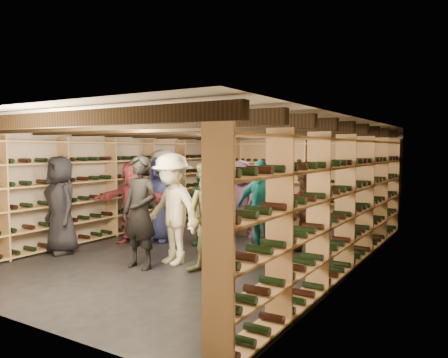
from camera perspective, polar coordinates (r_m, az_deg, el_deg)
ground at (r=8.42m, az=-1.91°, el=-9.22°), size 8.00×8.00×0.00m
walls at (r=8.23m, az=-1.93°, el=-1.06°), size 5.52×8.02×2.40m
ceiling at (r=8.21m, az=-1.95°, el=7.31°), size 5.50×8.00×0.01m
ceiling_joists at (r=8.20m, az=-1.95°, el=6.34°), size 5.40×7.12×0.18m
wine_rack_left at (r=9.89m, az=-14.46°, el=-1.06°), size 0.32×7.50×2.15m
wine_rack_right at (r=7.16m, az=15.52°, el=-2.97°), size 0.32×7.50×2.15m
wine_rack_back at (r=11.61m, az=8.55°, el=-0.24°), size 4.70×0.30×2.15m
crate_stack_left at (r=10.09m, az=9.00°, el=-5.09°), size 0.59×0.51×0.68m
crate_stack_right at (r=9.83m, az=2.08°, el=-5.79°), size 0.59×0.51×0.51m
crate_loose at (r=9.96m, az=9.15°, el=-6.70°), size 0.57×0.45×0.17m
person_0 at (r=8.55m, az=-20.50°, el=-3.18°), size 1.00×0.79×1.79m
person_1 at (r=7.13m, az=-10.90°, el=-4.29°), size 0.66×0.44×1.81m
person_2 at (r=6.61m, az=-1.71°, el=-5.21°), size 0.91×0.74×1.74m
person_3 at (r=7.32m, az=-6.82°, el=-3.89°), size 1.31×0.93×1.85m
person_4 at (r=7.92m, az=4.78°, el=-3.75°), size 1.06×0.57×1.72m
person_5 at (r=9.03m, az=-11.76°, el=-2.91°), size 1.66×1.06×1.71m
person_6 at (r=9.12m, az=-8.12°, el=-2.59°), size 0.95×0.70×1.77m
person_7 at (r=7.15m, az=-1.74°, el=-4.71°), size 0.65×0.45×1.69m
person_8 at (r=8.01m, az=10.81°, el=-4.45°), size 0.85×0.73×1.52m
person_9 at (r=10.09m, az=-7.94°, el=-1.57°), size 1.38×1.03×1.90m
person_10 at (r=8.67m, az=-2.96°, el=-3.87°), size 0.89×0.43×1.48m
person_11 at (r=9.39m, az=2.24°, el=-2.63°), size 1.64×1.01×1.68m
person_12 at (r=8.54m, az=5.16°, el=-3.57°), size 0.82×0.56×1.61m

